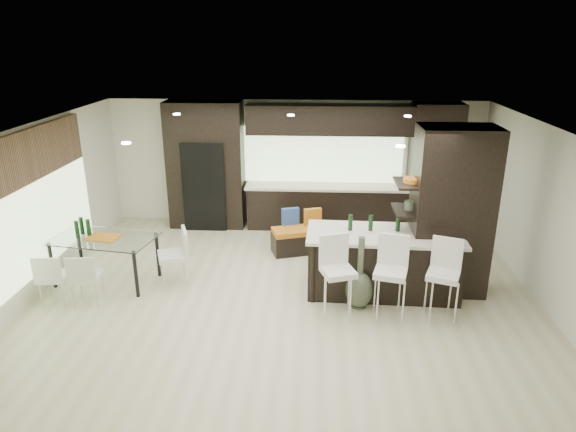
# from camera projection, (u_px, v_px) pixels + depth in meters

# --- Properties ---
(ground) EXTENTS (8.00, 8.00, 0.00)m
(ground) POSITION_uv_depth(u_px,v_px,m) (286.00, 295.00, 8.34)
(ground) COLOR #C1B894
(ground) RESTS_ON ground
(back_wall) EXTENTS (8.00, 0.02, 2.70)m
(back_wall) POSITION_uv_depth(u_px,v_px,m) (295.00, 163.00, 11.18)
(back_wall) COLOR silver
(back_wall) RESTS_ON ground
(left_wall) EXTENTS (0.02, 7.00, 2.70)m
(left_wall) POSITION_uv_depth(u_px,v_px,m) (33.00, 212.00, 8.10)
(left_wall) COLOR silver
(left_wall) RESTS_ON ground
(right_wall) EXTENTS (0.02, 7.00, 2.70)m
(right_wall) POSITION_uv_depth(u_px,v_px,m) (552.00, 222.00, 7.67)
(right_wall) COLOR silver
(right_wall) RESTS_ON ground
(ceiling) EXTENTS (8.00, 7.00, 0.02)m
(ceiling) POSITION_uv_depth(u_px,v_px,m) (286.00, 129.00, 7.43)
(ceiling) COLOR white
(ceiling) RESTS_ON ground
(window_left) EXTENTS (0.04, 3.20, 1.90)m
(window_left) POSITION_uv_depth(u_px,v_px,m) (42.00, 208.00, 8.28)
(window_left) COLOR #B2D199
(window_left) RESTS_ON left_wall
(window_back) EXTENTS (3.40, 0.04, 1.20)m
(window_back) POSITION_uv_depth(u_px,v_px,m) (323.00, 154.00, 11.04)
(window_back) COLOR #B2D199
(window_back) RESTS_ON back_wall
(stone_accent) EXTENTS (0.08, 3.00, 0.80)m
(stone_accent) POSITION_uv_depth(u_px,v_px,m) (35.00, 153.00, 7.98)
(stone_accent) COLOR brown
(stone_accent) RESTS_ON left_wall
(ceiling_spots) EXTENTS (4.00, 3.00, 0.02)m
(ceiling_spots) POSITION_uv_depth(u_px,v_px,m) (287.00, 128.00, 7.67)
(ceiling_spots) COLOR white
(ceiling_spots) RESTS_ON ceiling
(back_cabinetry) EXTENTS (6.80, 0.68, 2.70)m
(back_cabinetry) POSITION_uv_depth(u_px,v_px,m) (318.00, 167.00, 10.84)
(back_cabinetry) COLOR black
(back_cabinetry) RESTS_ON ground
(refrigerator) EXTENTS (0.90, 0.68, 1.90)m
(refrigerator) POSITION_uv_depth(u_px,v_px,m) (207.00, 184.00, 11.05)
(refrigerator) COLOR black
(refrigerator) RESTS_ON ground
(partition_column) EXTENTS (1.20, 0.80, 2.70)m
(partition_column) POSITION_uv_depth(u_px,v_px,m) (451.00, 211.00, 8.12)
(partition_column) COLOR black
(partition_column) RESTS_ON ground
(kitchen_island) EXTENTS (2.50, 1.14, 1.03)m
(kitchen_island) POSITION_uv_depth(u_px,v_px,m) (383.00, 262.00, 8.30)
(kitchen_island) COLOR black
(kitchen_island) RESTS_ON ground
(stool_left) EXTENTS (0.57, 0.57, 1.01)m
(stool_left) POSITION_uv_depth(u_px,v_px,m) (338.00, 286.00, 7.54)
(stool_left) COLOR silver
(stool_left) RESTS_ON ground
(stool_mid) EXTENTS (0.55, 0.55, 1.02)m
(stool_mid) POSITION_uv_depth(u_px,v_px,m) (389.00, 287.00, 7.50)
(stool_mid) COLOR silver
(stool_mid) RESTS_ON ground
(stool_right) EXTENTS (0.57, 0.57, 1.00)m
(stool_right) POSITION_uv_depth(u_px,v_px,m) (442.00, 289.00, 7.47)
(stool_right) COLOR silver
(stool_right) RESTS_ON ground
(bench) EXTENTS (1.35, 0.85, 0.48)m
(bench) POSITION_uv_depth(u_px,v_px,m) (305.00, 239.00, 9.94)
(bench) COLOR black
(bench) RESTS_ON ground
(floor_vase) EXTENTS (0.45, 0.45, 1.17)m
(floor_vase) POSITION_uv_depth(u_px,v_px,m) (360.00, 273.00, 7.79)
(floor_vase) COLOR #414A36
(floor_vase) RESTS_ON ground
(dining_table) EXTENTS (1.80, 1.19, 0.80)m
(dining_table) POSITION_uv_depth(u_px,v_px,m) (106.00, 260.00, 8.67)
(dining_table) COLOR white
(dining_table) RESTS_ON ground
(chair_near) EXTENTS (0.48, 0.48, 0.80)m
(chair_near) POSITION_uv_depth(u_px,v_px,m) (87.00, 280.00, 7.94)
(chair_near) COLOR silver
(chair_near) RESTS_ON ground
(chair_far) EXTENTS (0.46, 0.46, 0.78)m
(chair_far) POSITION_uv_depth(u_px,v_px,m) (55.00, 280.00, 7.98)
(chair_far) COLOR silver
(chair_far) RESTS_ON ground
(chair_end) EXTENTS (0.61, 0.61, 0.88)m
(chair_end) POSITION_uv_depth(u_px,v_px,m) (173.00, 259.00, 8.59)
(chair_end) COLOR silver
(chair_end) RESTS_ON ground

